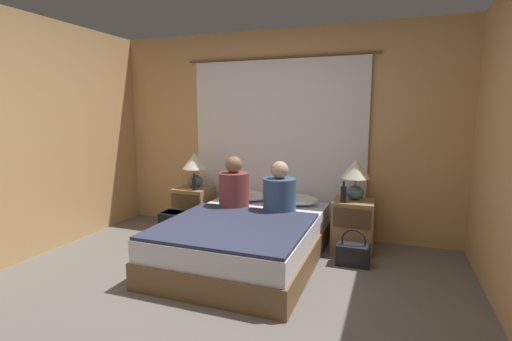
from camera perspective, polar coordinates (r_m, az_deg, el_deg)
The scene contains 17 objects.
ground_plane at distance 3.08m, azimuth -9.18°, elevation -20.42°, with size 16.00×16.00×0.00m, color #66605B.
wall_back at distance 4.65m, azimuth 3.41°, elevation 5.75°, with size 4.41×0.06×2.50m.
curtain_panel at distance 4.60m, azimuth 3.17°, elevation 3.60°, with size 2.38×0.03×2.17m.
bed at distance 3.84m, azimuth -1.53°, elevation -10.64°, with size 1.40×1.94×0.44m.
nightstand_left at distance 4.82m, azimuth -9.52°, elevation -5.89°, with size 0.43×0.44×0.56m.
nightstand_right at distance 4.23m, azimuth 14.71°, elevation -8.15°, with size 0.43×0.44×0.56m.
lamp_left at distance 4.75m, azimuth -9.41°, elevation 0.83°, with size 0.31×0.31×0.44m.
lamp_right at distance 4.15m, azimuth 15.07°, elevation -0.50°, with size 0.31×0.31×0.44m.
pillow_left at distance 4.54m, azimuth -1.65°, elevation -3.83°, with size 0.57×0.36×0.12m.
pillow_right at distance 4.35m, azimuth 5.94°, elevation -4.43°, with size 0.57×0.36×0.12m.
blanket_on_bed at distance 3.50m, azimuth -3.39°, elevation -8.45°, with size 1.34×1.28×0.03m.
person_left_in_bed at distance 4.16m, azimuth -3.41°, elevation -2.55°, with size 0.34×0.34×0.58m.
person_right_in_bed at distance 3.98m, azimuth 3.63°, elevation -3.33°, with size 0.35×0.35×0.55m.
beer_bottle_on_left_stand at distance 4.59m, azimuth -9.47°, elevation -2.01°, with size 0.06×0.06×0.21m.
beer_bottle_on_right_stand at distance 4.02m, azimuth 13.30°, elevation -3.52°, with size 0.06×0.06×0.23m.
backpack_on_floor at distance 4.42m, azimuth -12.35°, elevation -8.30°, with size 0.31×0.25×0.38m.
handbag_on_floor at distance 3.89m, azimuth 14.71°, elevation -12.32°, with size 0.32×0.18×0.37m.
Camera 1 is at (1.35, -2.32, 1.50)m, focal length 26.00 mm.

